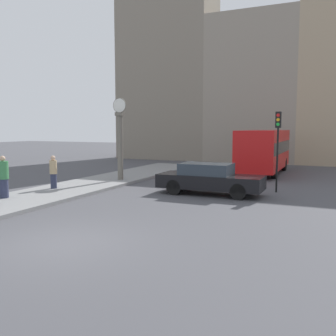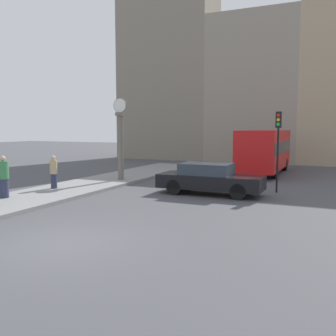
% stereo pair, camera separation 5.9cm
% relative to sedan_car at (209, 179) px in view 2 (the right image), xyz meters
% --- Properties ---
extents(ground_plane, '(120.00, 120.00, 0.00)m').
position_rel_sedan_car_xyz_m(ground_plane, '(-1.25, -8.67, -0.74)').
color(ground_plane, '#47474C').
extents(sidewalk_corner, '(3.40, 22.36, 0.15)m').
position_rel_sedan_car_xyz_m(sidewalk_corner, '(-6.53, 0.51, -0.66)').
color(sidewalk_corner, gray).
rests_on(sidewalk_corner, ground_plane).
extents(building_row, '(27.38, 5.00, 19.01)m').
position_rel_sedan_car_xyz_m(building_row, '(-2.12, 18.43, 7.26)').
color(building_row, gray).
rests_on(building_row, ground_plane).
extents(sedan_car, '(4.79, 1.73, 1.44)m').
position_rel_sedan_car_xyz_m(sedan_car, '(0.00, 0.00, 0.00)').
color(sedan_car, black).
rests_on(sedan_car, ground_plane).
extents(bus_distant, '(2.40, 7.66, 2.90)m').
position_rel_sedan_car_xyz_m(bus_distant, '(0.87, 9.22, 0.91)').
color(bus_distant, red).
rests_on(bus_distant, ground_plane).
extents(traffic_light_far, '(0.26, 0.24, 3.82)m').
position_rel_sedan_car_xyz_m(traffic_light_far, '(2.75, 1.86, 1.99)').
color(traffic_light_far, black).
rests_on(traffic_light_far, ground_plane).
extents(street_clock, '(0.82, 0.40, 4.56)m').
position_rel_sedan_car_xyz_m(street_clock, '(-5.77, 1.68, 1.66)').
color(street_clock, '#666056').
rests_on(street_clock, sidewalk_corner).
extents(pedestrian_tan_coat, '(0.35, 0.35, 1.59)m').
position_rel_sedan_car_xyz_m(pedestrian_tan_coat, '(-7.12, -2.27, 0.21)').
color(pedestrian_tan_coat, '#2D334C').
rests_on(pedestrian_tan_coat, sidewalk_corner).
extents(pedestrian_green_hoodie, '(0.44, 0.44, 1.76)m').
position_rel_sedan_car_xyz_m(pedestrian_green_hoodie, '(-7.32, -5.06, 0.28)').
color(pedestrian_green_hoodie, '#2D334C').
rests_on(pedestrian_green_hoodie, sidewalk_corner).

